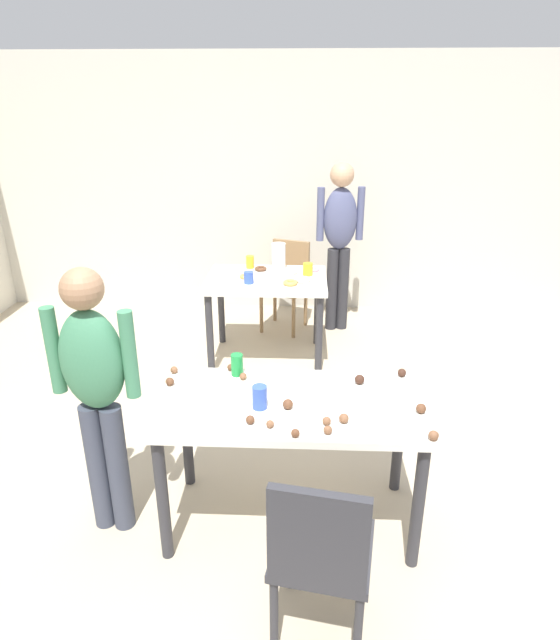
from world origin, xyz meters
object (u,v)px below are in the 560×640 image
chair_near_table (321,551)px  soda_can (237,365)px  dining_table_far (266,290)px  pitcher_far (279,257)px  chair_far_table (287,280)px  person_adult_far (340,232)px  person_girl_near (96,384)px  dining_table_near (291,418)px  mixing_bowl (276,379)px

chair_near_table → soda_can: 1.13m
dining_table_far → pitcher_far: bearing=69.0°
chair_near_table → chair_far_table: size_ratio=1.00×
dining_table_far → person_adult_far: 1.02m
soda_can → pitcher_far: (0.14, 1.99, 0.06)m
dining_table_far → person_girl_near: (-0.69, -2.10, 0.23)m
chair_near_table → soda_can: size_ratio=7.13×
person_adult_far → pitcher_far: (-0.56, -0.46, -0.12)m
dining_table_near → person_adult_far: size_ratio=0.83×
soda_can → pitcher_far: pitcher_far is taller
mixing_bowl → pitcher_far: size_ratio=0.83×
person_adult_far → soda_can: size_ratio=13.36×
chair_far_table → person_adult_far: bearing=-3.3°
soda_can → dining_table_near: bearing=-41.6°
pitcher_far → dining_table_near: bearing=-85.7°
dining_table_near → pitcher_far: pitcher_far is taller
dining_table_near → mixing_bowl: mixing_bowl is taller
person_adult_far → mixing_bowl: 2.61m
mixing_bowl → soda_can: bearing=155.1°
chair_near_table → person_girl_near: (-1.09, 0.65, 0.37)m
dining_table_near → chair_near_table: (0.14, -0.72, -0.15)m
chair_far_table → person_adult_far: (0.50, -0.03, 0.49)m
dining_table_near → chair_near_table: chair_near_table is taller
person_adult_far → chair_near_table: bearing=-94.2°
dining_table_far → person_girl_near: bearing=-108.3°
person_girl_near → person_adult_far: size_ratio=0.90×
chair_near_table → mixing_bowl: 0.96m
dining_table_near → chair_far_table: 2.76m
dining_table_near → mixing_bowl: bearing=117.1°
chair_near_table → soda_can: bearing=114.0°
person_adult_far → mixing_bowl: bearing=-100.6°
dining_table_far → chair_near_table: bearing=-81.7°
dining_table_far → mixing_bowl: (0.18, -1.85, 0.14)m
dining_table_near → person_adult_far: 2.77m
dining_table_far → chair_far_table: chair_far_table is taller
chair_far_table → soda_can: 2.51m
person_girl_near → pitcher_far: size_ratio=6.12×
dining_table_far → mixing_bowl: size_ratio=5.14×
soda_can → pitcher_far: bearing=86.1°
dining_table_near → soda_can: 0.44m
person_girl_near → soda_can: 0.74m
chair_near_table → pitcher_far: 3.02m
dining_table_near → chair_far_table: size_ratio=1.55×
pitcher_far → person_girl_near: bearing=-108.6°
chair_far_table → person_adult_far: size_ratio=0.53×
pitcher_far → chair_near_table: bearing=-84.1°
dining_table_near → pitcher_far: (-0.17, 2.26, 0.22)m
chair_near_table → person_adult_far: (0.25, 3.45, 0.49)m
dining_table_near → dining_table_far: bearing=97.4°
chair_far_table → dining_table_near: bearing=-87.7°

